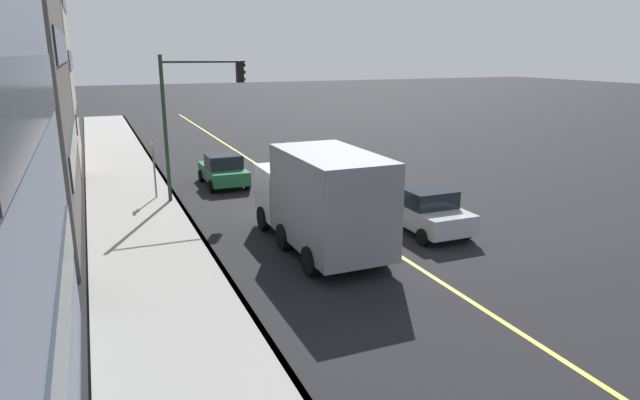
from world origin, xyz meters
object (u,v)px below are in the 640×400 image
(truck_gray, at_px, (322,198))
(street_sign_post, at_px, (154,165))
(traffic_light_mast, at_px, (194,104))
(car_white, at_px, (349,175))
(car_green, at_px, (223,170))
(car_silver, at_px, (425,210))
(car_tan, at_px, (302,155))

(truck_gray, relative_size, street_sign_post, 2.48)
(traffic_light_mast, bearing_deg, car_white, -96.13)
(car_green, distance_m, car_silver, 11.41)
(car_tan, relative_size, car_green, 1.10)
(car_tan, relative_size, truck_gray, 0.61)
(car_white, relative_size, truck_gray, 0.58)
(car_green, bearing_deg, truck_gray, -174.91)
(traffic_light_mast, bearing_deg, car_tan, -54.00)
(car_tan, bearing_deg, car_green, 115.68)
(street_sign_post, bearing_deg, car_green, -64.50)
(car_green, xyz_separation_m, street_sign_post, (-1.66, 3.48, 0.86))
(street_sign_post, bearing_deg, traffic_light_mast, -114.83)
(car_tan, xyz_separation_m, car_green, (-2.50, 5.20, 0.04))
(car_tan, xyz_separation_m, traffic_light_mast, (-5.00, 6.88, 3.60))
(car_tan, xyz_separation_m, street_sign_post, (-4.16, 8.68, 0.91))
(car_silver, xyz_separation_m, traffic_light_mast, (7.64, 6.91, 3.50))
(car_tan, distance_m, car_silver, 12.64)
(car_green, relative_size, traffic_light_mast, 0.60)
(car_white, distance_m, truck_gray, 8.51)
(car_white, height_order, car_green, car_green)
(car_tan, relative_size, car_white, 1.06)
(car_white, xyz_separation_m, car_green, (3.26, 5.41, 0.06))
(car_white, distance_m, traffic_light_mast, 7.99)
(car_green, height_order, street_sign_post, street_sign_post)
(car_green, xyz_separation_m, car_silver, (-10.14, -5.23, 0.05))
(car_white, height_order, truck_gray, truck_gray)
(car_white, bearing_deg, truck_gray, 147.91)
(car_green, height_order, car_silver, car_silver)
(car_tan, distance_m, traffic_light_mast, 9.23)
(car_silver, height_order, truck_gray, truck_gray)
(car_tan, height_order, street_sign_post, street_sign_post)
(street_sign_post, bearing_deg, car_tan, -64.40)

